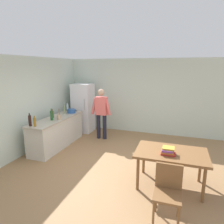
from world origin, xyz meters
TOP-DOWN VIEW (x-y plane):
  - ground_plane at (0.00, 0.00)m, footprint 14.00×14.00m
  - wall_back at (0.00, 3.00)m, footprint 6.40×0.12m
  - wall_left at (-2.60, 0.20)m, footprint 0.12×5.60m
  - kitchen_counter at (-2.00, 0.80)m, footprint 0.64×2.20m
  - refrigerator at (-1.90, 2.40)m, footprint 0.70×0.67m
  - person at (-0.95, 1.85)m, footprint 0.70×0.22m
  - dining_table at (1.40, -0.30)m, footprint 1.40×0.90m
  - chair at (1.40, -1.27)m, footprint 0.42×0.42m
  - cooking_pot at (-1.91, 1.55)m, footprint 0.40×0.28m
  - utensil_jar at (-1.81, 0.66)m, footprint 0.11×0.11m
  - bottle_beer_brown at (-2.12, 0.79)m, footprint 0.06×0.06m
  - bottle_wine_green at (-1.97, 0.53)m, footprint 0.08×0.08m
  - bottle_vinegar_tall at (-2.04, 1.34)m, footprint 0.06×0.06m
  - bottle_water_clear at (-2.15, 1.71)m, footprint 0.07×0.07m
  - bottle_oil_amber at (-2.02, -0.13)m, footprint 0.06×0.06m
  - bottle_wine_dark at (-2.17, -0.13)m, footprint 0.08×0.08m
  - book_stack at (1.34, -0.44)m, footprint 0.28×0.23m

SIDE VIEW (x-z plane):
  - ground_plane at x=0.00m, z-range 0.00..0.00m
  - kitchen_counter at x=-2.00m, z-range 0.00..0.90m
  - chair at x=1.40m, z-range 0.08..0.99m
  - dining_table at x=1.40m, z-range 0.30..1.05m
  - book_stack at x=1.34m, z-range 0.75..0.89m
  - refrigerator at x=-1.90m, z-range 0.00..1.80m
  - cooking_pot at x=-1.91m, z-range 0.90..1.02m
  - person at x=-0.95m, z-range 0.13..1.83m
  - utensil_jar at x=-1.81m, z-range 0.82..1.14m
  - bottle_beer_brown at x=-2.12m, z-range 0.88..1.14m
  - bottle_oil_amber at x=-2.02m, z-range 0.88..1.16m
  - bottle_water_clear at x=-2.15m, z-range 0.88..1.18m
  - bottle_vinegar_tall at x=-2.04m, z-range 0.88..1.20m
  - bottle_wine_green at x=-1.97m, z-range 0.88..1.22m
  - bottle_wine_dark at x=-2.17m, z-range 0.88..1.22m
  - wall_back at x=0.00m, z-range 0.00..2.70m
  - wall_left at x=-2.60m, z-range 0.00..2.70m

